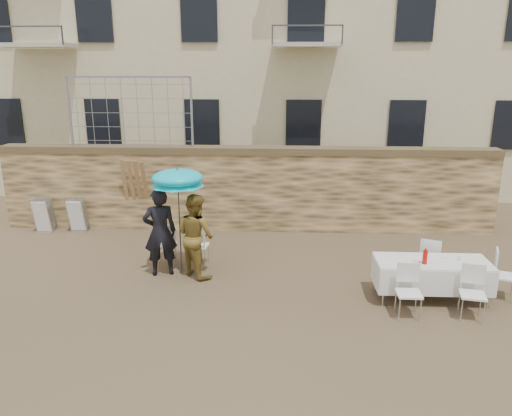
{
  "coord_description": "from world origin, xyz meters",
  "views": [
    {
      "loc": [
        0.91,
        -7.88,
        4.34
      ],
      "look_at": [
        0.4,
        2.2,
        1.4
      ],
      "focal_mm": 35.0,
      "sensor_mm": 36.0,
      "label": 1
    }
  ],
  "objects_px": {
    "table_chair_back": "(430,260)",
    "table_chair_side": "(505,275)",
    "woman_dress": "(196,235)",
    "couple_chair_left": "(167,244)",
    "banquet_table": "(433,263)",
    "man_suit": "(160,232)",
    "chair_stack_right": "(80,214)",
    "table_chair_front_right": "(473,294)",
    "umbrella": "(178,181)",
    "table_chair_front_left": "(409,292)",
    "couple_chair_right": "(198,244)",
    "soda_bottle": "(425,257)",
    "chair_stack_left": "(47,213)"
  },
  "relations": [
    {
      "from": "man_suit",
      "to": "table_chair_back",
      "type": "height_order",
      "value": "man_suit"
    },
    {
      "from": "soda_bottle",
      "to": "table_chair_front_right",
      "type": "distance_m",
      "value": 1.02
    },
    {
      "from": "umbrella",
      "to": "table_chair_front_left",
      "type": "height_order",
      "value": "umbrella"
    },
    {
      "from": "table_chair_side",
      "to": "table_chair_back",
      "type": "bearing_deg",
      "value": 79.5
    },
    {
      "from": "table_chair_front_left",
      "to": "table_chair_front_right",
      "type": "xyz_separation_m",
      "value": [
        1.1,
        0.0,
        0.0
      ]
    },
    {
      "from": "table_chair_side",
      "to": "man_suit",
      "type": "bearing_deg",
      "value": 103.12
    },
    {
      "from": "table_chair_side",
      "to": "chair_stack_left",
      "type": "xyz_separation_m",
      "value": [
        -10.55,
        3.58,
        -0.02
      ]
    },
    {
      "from": "banquet_table",
      "to": "soda_bottle",
      "type": "xyz_separation_m",
      "value": [
        -0.2,
        -0.15,
        0.17
      ]
    },
    {
      "from": "couple_chair_right",
      "to": "soda_bottle",
      "type": "distance_m",
      "value": 4.77
    },
    {
      "from": "banquet_table",
      "to": "table_chair_front_right",
      "type": "height_order",
      "value": "table_chair_front_right"
    },
    {
      "from": "table_chair_front_left",
      "to": "chair_stack_left",
      "type": "bearing_deg",
      "value": 153.35
    },
    {
      "from": "table_chair_front_left",
      "to": "chair_stack_right",
      "type": "xyz_separation_m",
      "value": [
        -7.65,
        4.43,
        -0.02
      ]
    },
    {
      "from": "chair_stack_right",
      "to": "table_chair_front_right",
      "type": "bearing_deg",
      "value": -26.84
    },
    {
      "from": "woman_dress",
      "to": "couple_chair_right",
      "type": "distance_m",
      "value": 0.69
    },
    {
      "from": "couple_chair_right",
      "to": "chair_stack_right",
      "type": "relative_size",
      "value": 1.04
    },
    {
      "from": "banquet_table",
      "to": "soda_bottle",
      "type": "bearing_deg",
      "value": -143.13
    },
    {
      "from": "table_chair_front_right",
      "to": "chair_stack_right",
      "type": "bearing_deg",
      "value": 164.38
    },
    {
      "from": "man_suit",
      "to": "chair_stack_left",
      "type": "height_order",
      "value": "man_suit"
    },
    {
      "from": "table_chair_front_right",
      "to": "banquet_table",
      "type": "bearing_deg",
      "value": 134.92
    },
    {
      "from": "table_chair_front_right",
      "to": "table_chair_back",
      "type": "xyz_separation_m",
      "value": [
        -0.3,
        1.55,
        0.0
      ]
    },
    {
      "from": "banquet_table",
      "to": "soda_bottle",
      "type": "relative_size",
      "value": 8.08
    },
    {
      "from": "chair_stack_right",
      "to": "couple_chair_left",
      "type": "bearing_deg",
      "value": -37.93
    },
    {
      "from": "soda_bottle",
      "to": "couple_chair_left",
      "type": "bearing_deg",
      "value": 162.94
    },
    {
      "from": "table_chair_back",
      "to": "table_chair_side",
      "type": "xyz_separation_m",
      "value": [
        1.2,
        -0.7,
        0.0
      ]
    },
    {
      "from": "woman_dress",
      "to": "couple_chair_left",
      "type": "bearing_deg",
      "value": 6.98
    },
    {
      "from": "soda_bottle",
      "to": "umbrella",
      "type": "bearing_deg",
      "value": 166.59
    },
    {
      "from": "table_chair_side",
      "to": "chair_stack_left",
      "type": "height_order",
      "value": "table_chair_side"
    },
    {
      "from": "couple_chair_right",
      "to": "banquet_table",
      "type": "height_order",
      "value": "couple_chair_right"
    },
    {
      "from": "couple_chair_left",
      "to": "table_chair_side",
      "type": "distance_m",
      "value": 6.91
    },
    {
      "from": "soda_bottle",
      "to": "table_chair_back",
      "type": "bearing_deg",
      "value": 67.17
    },
    {
      "from": "man_suit",
      "to": "table_chair_back",
      "type": "xyz_separation_m",
      "value": [
        5.58,
        -0.09,
        -0.47
      ]
    },
    {
      "from": "chair_stack_left",
      "to": "table_chair_side",
      "type": "bearing_deg",
      "value": -18.73
    },
    {
      "from": "woman_dress",
      "to": "soda_bottle",
      "type": "relative_size",
      "value": 6.83
    },
    {
      "from": "woman_dress",
      "to": "couple_chair_right",
      "type": "xyz_separation_m",
      "value": [
        -0.05,
        0.55,
        -0.41
      ]
    },
    {
      "from": "banquet_table",
      "to": "man_suit",
      "type": "bearing_deg",
      "value": 170.61
    },
    {
      "from": "umbrella",
      "to": "table_chair_front_left",
      "type": "distance_m",
      "value": 4.96
    },
    {
      "from": "couple_chair_right",
      "to": "chair_stack_left",
      "type": "height_order",
      "value": "couple_chair_right"
    },
    {
      "from": "man_suit",
      "to": "woman_dress",
      "type": "distance_m",
      "value": 0.75
    },
    {
      "from": "couple_chair_right",
      "to": "table_chair_back",
      "type": "height_order",
      "value": "same"
    },
    {
      "from": "couple_chair_left",
      "to": "soda_bottle",
      "type": "height_order",
      "value": "soda_bottle"
    },
    {
      "from": "couple_chair_left",
      "to": "banquet_table",
      "type": "relative_size",
      "value": 0.46
    },
    {
      "from": "soda_bottle",
      "to": "table_chair_front_right",
      "type": "bearing_deg",
      "value": -40.6
    },
    {
      "from": "couple_chair_right",
      "to": "table_chair_side",
      "type": "distance_m",
      "value": 6.22
    },
    {
      "from": "umbrella",
      "to": "soda_bottle",
      "type": "relative_size",
      "value": 8.22
    },
    {
      "from": "umbrella",
      "to": "chair_stack_left",
      "type": "height_order",
      "value": "umbrella"
    },
    {
      "from": "soda_bottle",
      "to": "chair_stack_right",
      "type": "bearing_deg",
      "value": 154.57
    },
    {
      "from": "man_suit",
      "to": "table_chair_front_left",
      "type": "bearing_deg",
      "value": 143.67
    },
    {
      "from": "umbrella",
      "to": "table_chair_front_left",
      "type": "relative_size",
      "value": 2.23
    },
    {
      "from": "woman_dress",
      "to": "chair_stack_left",
      "type": "relative_size",
      "value": 1.93
    },
    {
      "from": "table_chair_front_left",
      "to": "table_chair_side",
      "type": "xyz_separation_m",
      "value": [
        2.0,
        0.85,
        0.0
      ]
    }
  ]
}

